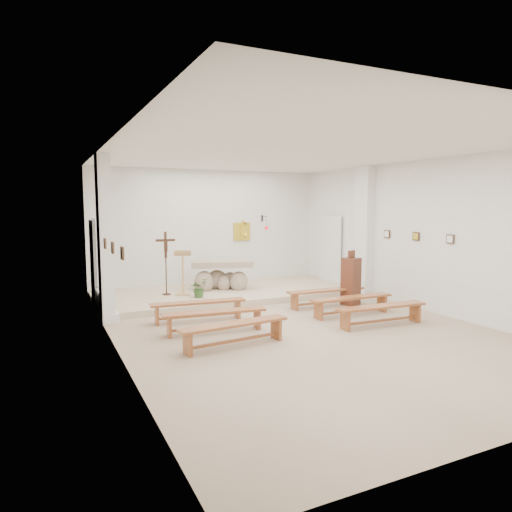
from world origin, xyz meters
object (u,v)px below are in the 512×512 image
altar (221,277)px  lectern (183,272)px  bench_left_third (234,329)px  bench_right_second (351,301)px  crucifix_stand (166,258)px  bench_left_second (215,316)px  donation_pedestal (351,281)px  bench_right_third (382,310)px  bench_left_front (198,306)px  bench_right_front (326,294)px

altar → lectern: bearing=-146.9°
bench_left_third → altar: bearing=65.6°
bench_right_second → crucifix_stand: bearing=134.1°
bench_left_second → bench_right_second: same height
lectern → donation_pedestal: size_ratio=0.88×
bench_right_second → bench_left_third: bearing=-163.3°
donation_pedestal → bench_right_third: (-0.65, -1.89, -0.28)m
altar → bench_left_second: size_ratio=0.87×
crucifix_stand → bench_right_second: crucifix_stand is taller
bench_left_third → bench_right_third: (3.25, 0.00, 0.00)m
crucifix_stand → bench_left_third: size_ratio=0.80×
bench_right_second → bench_right_third: size_ratio=0.99×
lectern → bench_left_third: (-0.31, -4.18, -0.42)m
bench_left_front → bench_right_third: size_ratio=1.00×
altar → bench_right_front: altar is taller
bench_left_third → lectern: bearing=79.7°
bench_left_front → donation_pedestal: bearing=4.3°
bench_left_front → bench_left_third: bearing=-84.3°
crucifix_stand → bench_right_front: (3.32, -2.39, -0.77)m
lectern → bench_left_second: size_ratio=0.59×
lectern → altar: bearing=31.7°
bench_right_front → bench_left_third: 3.80m
crucifix_stand → donation_pedestal: 4.71m
crucifix_stand → bench_left_front: (0.07, -2.39, -0.77)m
bench_right_third → donation_pedestal: bearing=73.5°
crucifix_stand → bench_left_third: 4.44m
bench_left_second → bench_right_front: bearing=23.0°
bench_left_second → bench_right_third: size_ratio=1.00×
altar → bench_right_front: 3.07m
bench_left_front → bench_right_second: same height
lectern → bench_right_second: lectern is taller
altar → crucifix_stand: (-1.57, -0.12, 0.61)m
altar → bench_left_second: (-1.50, -3.51, -0.16)m
altar → bench_left_front: altar is taller
bench_right_front → bench_right_third: same height
bench_right_front → bench_left_third: same height
bench_right_front → donation_pedestal: bearing=-6.2°
crucifix_stand → bench_right_third: crucifix_stand is taller
altar → donation_pedestal: donation_pedestal is taller
altar → crucifix_stand: crucifix_stand is taller
bench_right_second → bench_left_second: bearing=179.7°
bench_left_front → bench_right_front: size_ratio=1.01×
altar → bench_right_third: 4.83m
bench_left_third → bench_right_front: bearing=25.4°
bench_right_front → bench_right_second: size_ratio=1.00×
altar → donation_pedestal: (2.40, -2.61, 0.12)m
crucifix_stand → bench_right_third: 5.54m
altar → crucifix_stand: size_ratio=1.09×
bench_left_second → bench_left_third: size_ratio=1.00×
crucifix_stand → bench_left_third: crucifix_stand is taller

